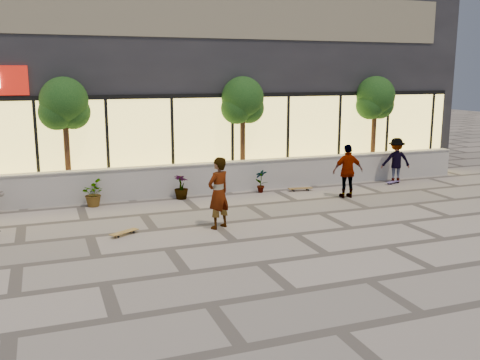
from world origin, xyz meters
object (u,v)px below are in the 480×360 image
object	(u,v)px
skateboard_center	(124,232)
skateboard_right_far	(393,182)
skater_center	(218,193)
skater_right_near	(348,171)
skateboard_right_near	(300,188)
tree_east	(375,100)
tree_midwest	(64,107)
tree_mideast	(243,103)
skater_right_far	(396,160)

from	to	relation	value
skateboard_center	skateboard_right_far	world-z (taller)	skateboard_center
skateboard_right_far	skater_center	bearing A→B (deg)	-177.57
skater_right_near	skateboard_right_near	size ratio (longest dim) A/B	2.02
tree_east	skateboard_center	world-z (taller)	tree_east
tree_midwest	skater_right_near	xyz separation A→B (m)	(8.56, -2.95, -2.11)
skater_center	skateboard_right_far	distance (m)	8.55
tree_mideast	skateboard_center	bearing A→B (deg)	-136.84
skater_right_far	skateboard_right_far	bearing A→B (deg)	57.94
tree_midwest	tree_east	world-z (taller)	same
tree_east	skateboard_right_far	distance (m)	3.33
skater_center	skater_right_far	distance (m)	8.78
tree_midwest	skateboard_right_near	xyz separation A→B (m)	(7.58, -1.50, -2.90)
tree_mideast	skateboard_right_near	world-z (taller)	tree_mideast
tree_midwest	skateboard_right_near	distance (m)	8.26
tree_east	skateboard_right_far	world-z (taller)	tree_east
skater_right_far	skateboard_center	bearing A→B (deg)	34.13
tree_mideast	skater_right_far	world-z (taller)	tree_mideast
skateboard_center	skateboard_right_far	distance (m)	10.74
tree_midwest	skateboard_right_near	size ratio (longest dim) A/B	4.49
tree_mideast	skater_center	xyz separation A→B (m)	(-2.50, -4.85, -2.04)
skater_right_far	tree_midwest	bearing A→B (deg)	10.15
tree_mideast	skateboard_right_near	distance (m)	3.63
skater_center	skateboard_center	distance (m)	2.60
skater_right_far	skateboard_right_far	xyz separation A→B (m)	(-0.22, -0.19, -0.77)
tree_east	skater_right_far	world-z (taller)	tree_east
tree_east	skater_center	distance (m)	9.58
tree_midwest	skateboard_center	distance (m)	5.57
tree_east	skateboard_right_far	xyz separation A→B (m)	(-0.14, -1.59, -2.92)
tree_midwest	skater_right_near	distance (m)	9.29
skater_center	skateboard_right_near	xyz separation A→B (m)	(4.09, 3.35, -0.86)
skater_right_far	skater_center	bearing A→B (deg)	40.16
skater_center	skateboard_center	world-z (taller)	skater_center
tree_east	skater_right_far	xyz separation A→B (m)	(0.08, -1.40, -2.15)
tree_midwest	skateboard_center	xyz separation A→B (m)	(1.06, -4.63, -2.91)
tree_mideast	skateboard_center	xyz separation A→B (m)	(-4.94, -4.63, -2.91)
tree_midwest	skateboard_right_near	bearing A→B (deg)	-11.19
skater_right_near	skateboard_center	xyz separation A→B (m)	(-7.50, -1.69, -0.80)
tree_mideast	skateboard_right_far	world-z (taller)	tree_mideast
skater_right_near	skateboard_center	bearing A→B (deg)	20.00
tree_mideast	skateboard_right_near	size ratio (longest dim) A/B	4.49
skater_right_near	skater_right_far	world-z (taller)	skater_right_near
skater_right_far	skater_right_near	bearing A→B (deg)	44.18
tree_midwest	skater_center	bearing A→B (deg)	-54.19
tree_mideast	skater_center	distance (m)	5.82
skater_center	skateboard_right_far	world-z (taller)	skater_center
skater_center	skateboard_right_near	world-z (taller)	skater_center
skater_center	skater_right_far	bearing A→B (deg)	175.95
tree_mideast	skateboard_center	distance (m)	7.37
tree_east	skateboard_center	bearing A→B (deg)	-156.07
skater_right_far	skateboard_right_far	size ratio (longest dim) A/B	2.37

